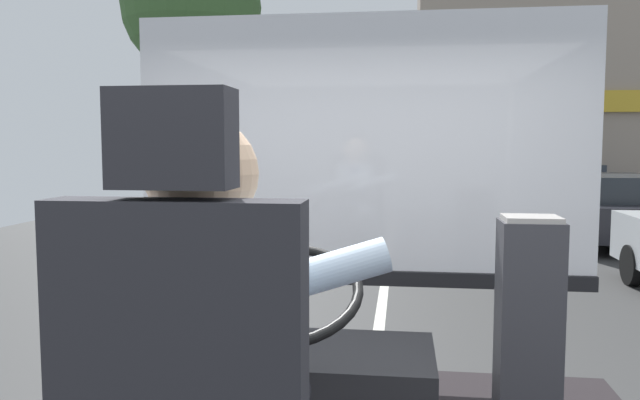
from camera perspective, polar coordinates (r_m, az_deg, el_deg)
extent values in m
cube|color=#373737|center=(10.77, 6.25, -5.33)|extent=(18.00, 44.00, 0.05)
cube|color=silver|center=(10.76, 6.25, -5.19)|extent=(0.12, 39.60, 0.00)
cube|color=#28282D|center=(1.23, -12.90, -15.48)|extent=(0.48, 0.10, 0.66)
cube|color=#28282D|center=(1.15, -13.34, 5.49)|extent=(0.22, 0.10, 0.18)
cylinder|color=silver|center=(1.38, -10.49, -14.54)|extent=(0.38, 0.38, 0.59)
cube|color=navy|center=(1.54, -8.25, -9.67)|extent=(0.06, 0.01, 0.37)
sphere|color=tan|center=(1.30, -10.77, 2.38)|extent=(0.24, 0.24, 0.24)
cylinder|color=silver|center=(1.55, -3.27, -7.68)|extent=(0.54, 0.21, 0.23)
cylinder|color=silver|center=(1.62, -12.03, -7.27)|extent=(0.54, 0.21, 0.23)
cube|color=black|center=(2.74, -1.71, -17.29)|extent=(1.10, 0.56, 0.40)
cylinder|color=black|center=(2.28, -3.28, -13.06)|extent=(0.07, 0.25, 0.45)
torus|color=black|center=(2.14, -3.77, -8.39)|extent=(0.57, 0.54, 0.26)
cylinder|color=black|center=(2.14, -3.77, -8.39)|extent=(0.16, 0.16, 0.09)
cube|color=#333338|center=(2.61, 18.46, -12.28)|extent=(0.23, 0.20, 0.95)
cube|color=#9E9993|center=(2.51, 18.78, -1.62)|extent=(0.21, 0.18, 0.02)
cube|color=silver|center=(3.41, 3.80, 5.21)|extent=(2.50, 0.01, 1.40)
cube|color=black|center=(3.49, 3.73, -7.02)|extent=(2.50, 0.08, 0.08)
cylinder|color=#4C3828|center=(11.40, -11.43, 4.27)|extent=(0.34, 0.34, 3.55)
sphere|color=#385B2D|center=(11.65, -11.66, 16.99)|extent=(2.44, 2.44, 2.44)
cube|color=gray|center=(21.75, 25.23, 9.89)|extent=(12.04, 4.20, 7.83)
cube|color=gold|center=(19.64, 27.07, 8.07)|extent=(11.56, 0.12, 0.60)
cylinder|color=black|center=(9.55, 26.61, -5.35)|extent=(0.14, 0.55, 0.55)
cube|color=black|center=(13.44, 24.84, -1.17)|extent=(1.83, 4.14, 0.62)
cube|color=#282D33|center=(13.16, 25.25, 1.07)|extent=(1.50, 2.27, 0.47)
cylinder|color=black|center=(14.95, 26.53, -1.84)|extent=(0.14, 0.51, 0.51)
cylinder|color=black|center=(14.48, 20.00, -1.81)|extent=(0.14, 0.51, 0.51)
cylinder|color=black|center=(12.01, 22.63, -3.27)|extent=(0.14, 0.51, 0.51)
cube|color=navy|center=(18.10, 20.94, 0.56)|extent=(1.93, 4.34, 0.65)
cube|color=#282D33|center=(17.81, 21.19, 2.33)|extent=(1.58, 2.39, 0.50)
cylinder|color=black|center=(19.65, 22.60, -0.11)|extent=(0.14, 0.53, 0.53)
cylinder|color=black|center=(19.25, 17.33, -0.05)|extent=(0.14, 0.53, 0.53)
cylinder|color=black|center=(17.08, 24.94, -0.93)|extent=(0.14, 0.53, 0.53)
cylinder|color=black|center=(16.62, 18.90, -0.88)|extent=(0.14, 0.53, 0.53)
cube|color=maroon|center=(23.14, 18.18, 1.55)|extent=(1.96, 4.22, 0.64)
cube|color=#282D33|center=(22.86, 18.34, 2.92)|extent=(1.61, 2.32, 0.49)
cylinder|color=black|center=(24.62, 19.74, 0.95)|extent=(0.14, 0.52, 0.52)
cylinder|color=black|center=(24.30, 15.44, 1.02)|extent=(0.14, 0.52, 0.52)
cylinder|color=black|center=(22.08, 21.16, 0.46)|extent=(0.14, 0.52, 0.52)
cylinder|color=black|center=(21.71, 16.38, 0.53)|extent=(0.14, 0.52, 0.52)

